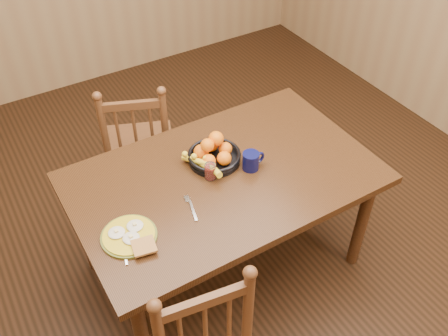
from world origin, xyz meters
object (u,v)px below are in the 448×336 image
coffee_mug (252,161)px  fruit_bowl (213,154)px  dining_table (224,187)px  chair_far (139,145)px  breakfast_plate (130,236)px

coffee_mug → fruit_bowl: size_ratio=0.41×
dining_table → chair_far: (-0.17, 0.79, -0.19)m
dining_table → chair_far: size_ratio=1.65×
breakfast_plate → fruit_bowl: (0.60, 0.26, 0.04)m
dining_table → coffee_mug: (0.15, -0.03, 0.14)m
dining_table → chair_far: bearing=102.5°
fruit_bowl → dining_table: bearing=-92.7°
coffee_mug → dining_table: bearing=170.5°
dining_table → fruit_bowl: 0.18m
chair_far → breakfast_plate: 1.06m
chair_far → fruit_bowl: size_ratio=3.00×
chair_far → fruit_bowl: bearing=127.7°
breakfast_plate → fruit_bowl: size_ratio=0.91×
breakfast_plate → fruit_bowl: 0.66m
coffee_mug → chair_far: bearing=112.0°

